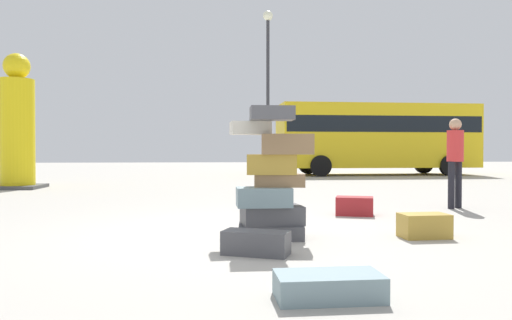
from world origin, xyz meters
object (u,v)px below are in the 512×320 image
suitcase_tan_right_side (424,226)px  person_bearded_onlooker (455,155)px  lamp_post (268,70)px  parked_bus (376,134)px  suitcase_charcoal_foreground_far (256,243)px  yellow_dummy_statue (17,129)px  suitcase_tower (272,183)px  suitcase_maroon_upright_blue (355,206)px  suitcase_slate_behind_tower (329,286)px

suitcase_tan_right_side → person_bearded_onlooker: size_ratio=0.34×
lamp_post → person_bearded_onlooker: bearing=-74.7°
suitcase_tan_right_side → parked_bus: parked_bus is taller
suitcase_charcoal_foreground_far → lamp_post: bearing=105.4°
yellow_dummy_statue → lamp_post: size_ratio=0.62×
suitcase_tower → yellow_dummy_statue: 10.59m
suitcase_maroon_upright_blue → yellow_dummy_statue: bearing=159.4°
suitcase_charcoal_foreground_far → yellow_dummy_statue: yellow_dummy_statue is taller
suitcase_slate_behind_tower → parked_bus: (6.55, 17.70, 1.74)m
yellow_dummy_statue → parked_bus: (12.95, 6.81, 0.12)m
suitcase_tan_right_side → yellow_dummy_statue: 11.96m
suitcase_tower → person_bearded_onlooker: person_bearded_onlooker is taller
suitcase_charcoal_foreground_far → suitcase_tan_right_side: 2.30m
suitcase_maroon_upright_blue → lamp_post: (-0.32, 9.78, 3.91)m
suitcase_charcoal_foreground_far → yellow_dummy_statue: 11.24m
suitcase_charcoal_foreground_far → suitcase_slate_behind_tower: size_ratio=0.89×
suitcase_tan_right_side → suitcase_charcoal_foreground_far: bearing=-162.5°
suitcase_maroon_upright_blue → parked_bus: parked_bus is taller
parked_bus → suitcase_tower: bearing=-114.5°
suitcase_tower → suitcase_charcoal_foreground_far: bearing=-107.2°
yellow_dummy_statue → parked_bus: 14.63m
suitcase_slate_behind_tower → yellow_dummy_statue: 12.74m
suitcase_charcoal_foreground_far → suitcase_tan_right_side: size_ratio=1.18×
yellow_dummy_statue → lamp_post: lamp_post is taller
suitcase_tower → suitcase_slate_behind_tower: size_ratio=2.09×
parked_bus → suitcase_charcoal_foreground_far: bearing=-114.1°
yellow_dummy_statue → parked_bus: size_ratio=0.44×
suitcase_charcoal_foreground_far → person_bearded_onlooker: 5.53m
suitcase_tan_right_side → parked_bus: size_ratio=0.07×
suitcase_slate_behind_tower → suitcase_maroon_upright_blue: bearing=69.9°
person_bearded_onlooker → lamp_post: lamp_post is taller
person_bearded_onlooker → parked_bus: size_ratio=0.19×
suitcase_maroon_upright_blue → suitcase_slate_behind_tower: 4.68m
suitcase_slate_behind_tower → suitcase_tan_right_side: 2.91m
suitcase_tower → suitcase_charcoal_foreground_far: suitcase_tower is taller
parked_bus → suitcase_slate_behind_tower: bearing=-111.2°
suitcase_tower → suitcase_slate_behind_tower: bearing=-87.6°
suitcase_maroon_upright_blue → parked_bus: 14.29m
parked_bus → lamp_post: bearing=-147.6°
suitcase_slate_behind_tower → lamp_post: lamp_post is taller
suitcase_tan_right_side → yellow_dummy_statue: size_ratio=0.15×
lamp_post → suitcase_charcoal_foreground_far: bearing=-97.2°
suitcase_slate_behind_tower → person_bearded_onlooker: (3.68, 5.16, 0.91)m
person_bearded_onlooker → lamp_post: 9.85m
lamp_post → suitcase_tan_right_side: bearing=-87.3°
suitcase_charcoal_foreground_far → suitcase_slate_behind_tower: suitcase_charcoal_foreground_far is taller
yellow_dummy_statue → suitcase_slate_behind_tower: bearing=-59.6°
yellow_dummy_statue → suitcase_tower: bearing=-53.3°
lamp_post → suitcase_maroon_upright_blue: bearing=-88.1°
suitcase_maroon_upright_blue → person_bearded_onlooker: 2.42m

